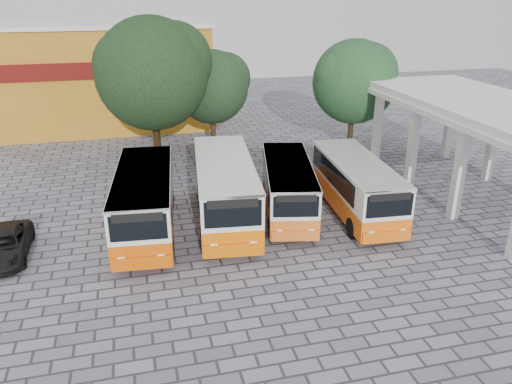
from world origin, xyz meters
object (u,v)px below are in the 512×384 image
object	(u,v)px
bus_far_right	(356,184)
parked_car	(4,245)
bus_centre_left	(225,187)
bus_centre_right	(288,185)
bus_far_left	(145,199)

from	to	relation	value
bus_far_right	parked_car	xyz separation A→B (m)	(-16.55, -0.53, -1.05)
bus_centre_left	bus_far_right	world-z (taller)	bus_centre_left
bus_centre_left	bus_centre_right	size ratio (longest dim) A/B	1.15
bus_far_left	bus_far_right	xyz separation A→B (m)	(10.47, -0.46, -0.09)
bus_centre_left	bus_far_left	bearing A→B (deg)	-169.42
bus_centre_left	bus_far_right	distance (m)	6.66
bus_centre_right	bus_far_right	xyz separation A→B (m)	(3.34, -0.86, 0.09)
bus_centre_left	bus_centre_right	xyz separation A→B (m)	(3.28, 0.12, -0.27)
bus_centre_right	parked_car	world-z (taller)	bus_centre_right
parked_car	bus_far_left	bearing A→B (deg)	7.90
bus_centre_left	bus_far_right	size ratio (longest dim) A/B	1.12
parked_car	bus_centre_right	bearing A→B (deg)	4.68
bus_far_left	parked_car	size ratio (longest dim) A/B	1.98
bus_far_left	bus_centre_right	xyz separation A→B (m)	(7.13, 0.40, -0.17)
bus_far_left	bus_far_right	size ratio (longest dim) A/B	1.06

